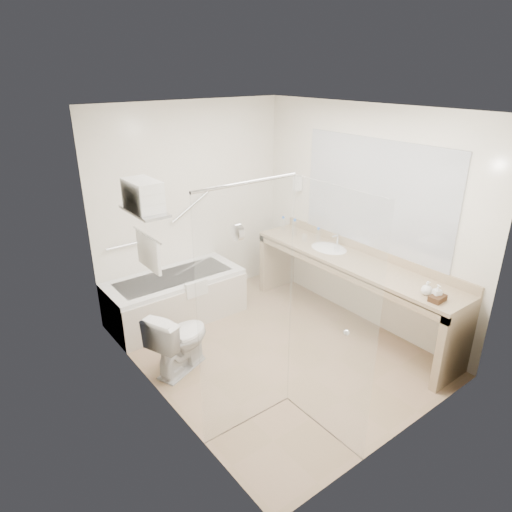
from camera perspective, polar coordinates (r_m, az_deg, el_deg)
floor at (r=5.07m, az=2.11°, el=-11.53°), size 3.20×3.20×0.00m
ceiling at (r=4.21m, az=2.61°, el=17.87°), size 2.60×3.20×0.10m
wall_back at (r=5.75m, az=-7.96°, el=6.28°), size 2.60×0.10×2.50m
wall_front at (r=3.53m, az=19.24°, el=-5.71°), size 2.60×0.10×2.50m
wall_left at (r=3.85m, az=-12.74°, el=-2.47°), size 0.10×3.20×2.50m
wall_right at (r=5.37m, az=13.11°, el=4.74°), size 0.10×3.20×2.50m
bathtub at (r=5.59m, az=-10.00°, el=-5.11°), size 1.60×0.73×0.59m
grab_bar_short at (r=5.43m, az=-16.27°, el=1.23°), size 0.40×0.03×0.03m
grab_bar_long at (r=5.69m, az=-8.20°, el=6.10°), size 0.53×0.03×0.33m
shower_enclosure at (r=3.56m, az=3.98°, el=-7.46°), size 0.96×0.91×2.11m
towel_shelf at (r=4.03m, az=-13.85°, el=6.21°), size 0.24×0.55×0.81m
vanity_counter at (r=5.30m, az=11.84°, el=-2.47°), size 0.55×2.70×0.95m
sink at (r=5.50m, az=9.08°, el=0.69°), size 0.40×0.52×0.14m
faucet at (r=5.56m, az=10.19°, el=2.08°), size 0.03×0.03×0.14m
mirror at (r=5.19m, az=14.59°, el=7.44°), size 0.02×2.00×1.20m
hairdryer_unit at (r=5.98m, az=5.20°, el=9.03°), size 0.08×0.10×0.18m
toilet at (r=4.67m, az=-9.50°, el=-10.30°), size 0.78×0.61×0.67m
amenity_basket at (r=4.53m, az=21.74°, el=-4.93°), size 0.17×0.12×0.05m
soap_bottle_a at (r=4.55m, az=21.64°, el=-4.68°), size 0.12×0.16×0.07m
soap_bottle_b at (r=4.60m, az=20.56°, el=-3.94°), size 0.13×0.15×0.11m
water_bottle_left at (r=5.83m, az=4.83°, el=3.55°), size 0.07×0.07×0.22m
water_bottle_mid at (r=5.61m, az=7.77°, el=2.53°), size 0.06×0.06×0.19m
water_bottle_right at (r=5.97m, az=3.41°, el=3.98°), size 0.06×0.06×0.20m
drinking_glass_near at (r=5.36m, az=10.07°, el=0.86°), size 0.08×0.08×0.08m
drinking_glass_far at (r=5.65m, az=6.06°, el=2.27°), size 0.09×0.09×0.09m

